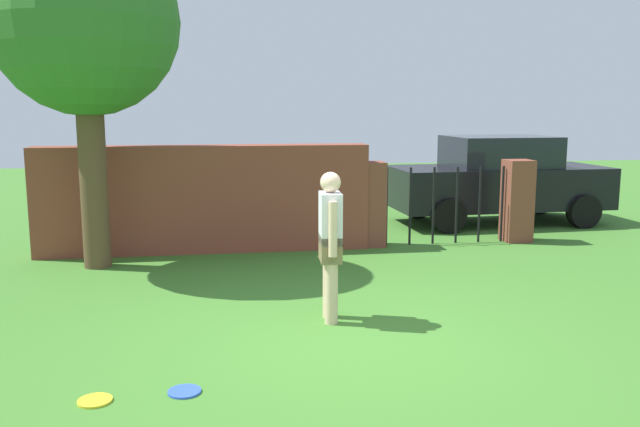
# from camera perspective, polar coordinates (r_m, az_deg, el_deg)

# --- Properties ---
(ground_plane) EXTENTS (40.00, 40.00, 0.00)m
(ground_plane) POSITION_cam_1_polar(r_m,az_deg,el_deg) (6.68, 2.95, -10.99)
(ground_plane) COLOR #3D7528
(brick_wall) EXTENTS (5.21, 0.50, 1.69)m
(brick_wall) POSITION_cam_1_polar(r_m,az_deg,el_deg) (10.69, -9.87, 1.24)
(brick_wall) COLOR brown
(brick_wall) RESTS_ON ground
(tree) EXTENTS (2.58, 2.58, 4.74)m
(tree) POSITION_cam_1_polar(r_m,az_deg,el_deg) (9.98, -19.53, 15.01)
(tree) COLOR brown
(tree) RESTS_ON ground
(person) EXTENTS (0.24, 0.54, 1.62)m
(person) POSITION_cam_1_polar(r_m,az_deg,el_deg) (7.09, 0.89, -2.23)
(person) COLOR beige
(person) RESTS_ON ground
(fence_gate) EXTENTS (3.01, 0.44, 1.40)m
(fence_gate) POSITION_cam_1_polar(r_m,az_deg,el_deg) (11.35, 10.70, 0.93)
(fence_gate) COLOR brown
(fence_gate) RESTS_ON ground
(car) EXTENTS (4.26, 2.05, 1.72)m
(car) POSITION_cam_1_polar(r_m,az_deg,el_deg) (13.60, 15.06, 2.82)
(car) COLOR black
(car) RESTS_ON ground
(frisbee_yellow) EXTENTS (0.27, 0.27, 0.02)m
(frisbee_yellow) POSITION_cam_1_polar(r_m,az_deg,el_deg) (5.72, -18.77, -14.97)
(frisbee_yellow) COLOR yellow
(frisbee_yellow) RESTS_ON ground
(frisbee_blue) EXTENTS (0.27, 0.27, 0.02)m
(frisbee_blue) POSITION_cam_1_polar(r_m,az_deg,el_deg) (5.70, -11.56, -14.75)
(frisbee_blue) COLOR blue
(frisbee_blue) RESTS_ON ground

